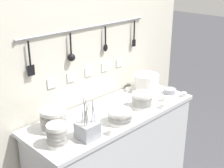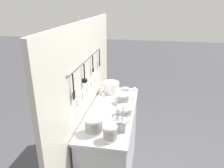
# 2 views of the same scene
# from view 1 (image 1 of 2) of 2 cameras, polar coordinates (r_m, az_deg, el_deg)

# --- Properties ---
(counter) EXTENTS (1.36, 0.51, 0.94)m
(counter) POSITION_cam_1_polar(r_m,az_deg,el_deg) (2.55, 0.17, -14.50)
(counter) COLOR #B7BABC
(counter) RESTS_ON ground
(back_wall) EXTENTS (2.16, 0.09, 1.90)m
(back_wall) POSITION_cam_1_polar(r_m,az_deg,el_deg) (2.50, -4.51, -2.59)
(back_wall) COLOR beige
(back_wall) RESTS_ON ground
(bowl_stack_short_front) EXTENTS (0.17, 0.17, 0.15)m
(bowl_stack_short_front) POSITION_cam_1_polar(r_m,az_deg,el_deg) (2.07, -10.69, -6.45)
(bowl_stack_short_front) COLOR silver
(bowl_stack_short_front) RESTS_ON counter
(bowl_stack_back_corner) EXTENTS (0.15, 0.15, 0.12)m
(bowl_stack_back_corner) POSITION_cam_1_polar(r_m,az_deg,el_deg) (2.37, 5.49, -2.97)
(bowl_stack_back_corner) COLOR silver
(bowl_stack_back_corner) RESTS_ON counter
(bowl_stack_tall_left) EXTENTS (0.16, 0.16, 0.09)m
(bowl_stack_tall_left) POSITION_cam_1_polar(r_m,az_deg,el_deg) (2.14, 1.44, -5.98)
(bowl_stack_tall_left) COLOR silver
(bowl_stack_tall_left) RESTS_ON counter
(bowl_stack_wide_centre) EXTENTS (0.13, 0.13, 0.14)m
(bowl_stack_wide_centre) POSITION_cam_1_polar(r_m,az_deg,el_deg) (1.91, -9.98, -9.20)
(bowl_stack_wide_centre) COLOR silver
(bowl_stack_wide_centre) RESTS_ON counter
(plate_stack) EXTENTS (0.21, 0.21, 0.14)m
(plate_stack) POSITION_cam_1_polar(r_m,az_deg,el_deg) (2.68, 6.27, 0.31)
(plate_stack) COLOR silver
(plate_stack) RESTS_ON counter
(steel_mixing_bowl) EXTENTS (0.10, 0.10, 0.04)m
(steel_mixing_bowl) POSITION_cam_1_polar(r_m,az_deg,el_deg) (2.66, 10.52, -1.26)
(steel_mixing_bowl) COLOR #93969E
(steel_mixing_bowl) RESTS_ON counter
(cutlery_caddy) EXTENTS (0.12, 0.12, 0.27)m
(cutlery_caddy) POSITION_cam_1_polar(r_m,az_deg,el_deg) (1.97, -4.50, -8.34)
(cutlery_caddy) COLOR #93969E
(cutlery_caddy) RESTS_ON counter
(cup_back_right) EXTENTS (0.04, 0.04, 0.04)m
(cup_back_right) POSITION_cam_1_polar(r_m,az_deg,el_deg) (2.49, 5.04, -2.67)
(cup_back_right) COLOR silver
(cup_back_right) RESTS_ON counter
(cup_front_right) EXTENTS (0.04, 0.04, 0.04)m
(cup_front_right) POSITION_cam_1_polar(r_m,az_deg,el_deg) (2.39, 9.14, -3.89)
(cup_front_right) COLOR silver
(cup_front_right) RESTS_ON counter
(cup_by_caddy) EXTENTS (0.04, 0.04, 0.04)m
(cup_by_caddy) POSITION_cam_1_polar(r_m,az_deg,el_deg) (2.65, 3.03, -1.06)
(cup_by_caddy) COLOR silver
(cup_by_caddy) RESTS_ON counter
(cup_back_left) EXTENTS (0.04, 0.04, 0.04)m
(cup_back_left) POSITION_cam_1_polar(r_m,az_deg,el_deg) (2.51, 9.47, -2.66)
(cup_back_left) COLOR silver
(cup_back_left) RESTS_ON counter
(cup_mid_row) EXTENTS (0.04, 0.04, 0.04)m
(cup_mid_row) POSITION_cam_1_polar(r_m,az_deg,el_deg) (2.02, -0.43, -8.70)
(cup_mid_row) COLOR silver
(cup_mid_row) RESTS_ON counter
(cup_edge_near) EXTENTS (0.04, 0.04, 0.04)m
(cup_edge_near) POSITION_cam_1_polar(r_m,az_deg,el_deg) (2.62, 13.01, -1.88)
(cup_edge_near) COLOR silver
(cup_edge_near) RESTS_ON counter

